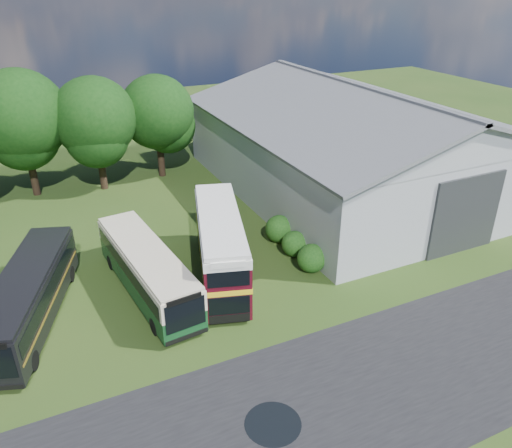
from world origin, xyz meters
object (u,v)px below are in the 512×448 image
bus_green_single (147,270)px  bus_dark_single (29,296)px  storage_shed (351,136)px  bus_maroon_double (221,247)px

bus_green_single → bus_dark_single: size_ratio=0.99×
bus_dark_single → bus_green_single: bearing=19.3°
storage_shed → bus_dark_single: 25.80m
storage_shed → bus_dark_single: size_ratio=2.44×
storage_shed → bus_maroon_double: size_ratio=2.65×
bus_green_single → bus_dark_single: bus_dark_single is taller
bus_maroon_double → bus_dark_single: bus_maroon_double is taller
storage_shed → bus_green_single: (-18.50, -8.26, -2.72)m
bus_green_single → bus_dark_single: 5.81m
bus_maroon_double → bus_green_single: bearing=-166.6°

